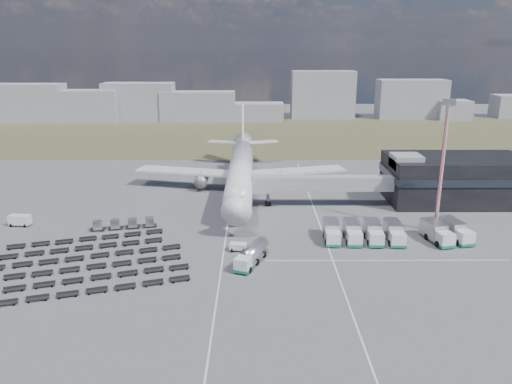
{
  "coord_description": "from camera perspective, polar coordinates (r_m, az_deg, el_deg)",
  "views": [
    {
      "loc": [
        3.2,
        -82.52,
        33.93
      ],
      "look_at": [
        3.57,
        17.63,
        4.0
      ],
      "focal_mm": 35.0,
      "sensor_mm": 36.0,
      "label": 1
    }
  ],
  "objects": [
    {
      "name": "fuel_tanker",
      "position": [
        80.27,
        -0.51,
        -7.19
      ],
      "size": [
        5.67,
        9.53,
        3.01
      ],
      "rotation": [
        0.0,
        0.0,
        -0.38
      ],
      "color": "white",
      "rests_on": "ground"
    },
    {
      "name": "uld_row",
      "position": [
        98.19,
        -14.86,
        -3.53
      ],
      "size": [
        12.29,
        3.97,
        1.69
      ],
      "rotation": [
        0.0,
        0.0,
        0.2
      ],
      "color": "black",
      "rests_on": "ground"
    },
    {
      "name": "jet_bridge",
      "position": [
        107.67,
        6.57,
        0.97
      ],
      "size": [
        30.3,
        3.8,
        7.05
      ],
      "color": "#939399",
      "rests_on": "ground"
    },
    {
      "name": "baggage_dollies",
      "position": [
        84.83,
        -19.11,
        -7.66
      ],
      "size": [
        34.8,
        29.96,
        0.71
      ],
      "rotation": [
        0.0,
        0.0,
        0.3
      ],
      "color": "black",
      "rests_on": "ground"
    },
    {
      "name": "pushback_tug",
      "position": [
        85.34,
        -2.05,
        -6.32
      ],
      "size": [
        2.98,
        1.86,
        1.33
      ],
      "primitive_type": "cube",
      "rotation": [
        0.0,
        0.0,
        -0.09
      ],
      "color": "white",
      "rests_on": "ground"
    },
    {
      "name": "service_trucks_far",
      "position": [
        95.32,
        20.94,
        -4.28
      ],
      "size": [
        7.95,
        8.93,
        3.12
      ],
      "rotation": [
        0.0,
        0.0,
        0.21
      ],
      "color": "white",
      "rests_on": "ground"
    },
    {
      "name": "terminal",
      "position": [
        118.95,
        21.81,
        1.47
      ],
      "size": [
        30.4,
        16.4,
        11.0
      ],
      "color": "black",
      "rests_on": "ground"
    },
    {
      "name": "grass_strip",
      "position": [
        195.52,
        -1.16,
        6.64
      ],
      "size": [
        420.0,
        90.0,
        0.01
      ],
      "primitive_type": "cube",
      "color": "#4D4C2E",
      "rests_on": "ground"
    },
    {
      "name": "service_trucks_near",
      "position": [
        91.08,
        12.11,
        -4.5
      ],
      "size": [
        14.0,
        8.1,
        3.05
      ],
      "rotation": [
        0.0,
        0.0,
        -0.04
      ],
      "color": "white",
      "rests_on": "ground"
    },
    {
      "name": "ground",
      "position": [
        89.29,
        -2.26,
        -5.71
      ],
      "size": [
        420.0,
        420.0,
        0.0
      ],
      "primitive_type": "plane",
      "color": "#565659",
      "rests_on": "ground"
    },
    {
      "name": "lane_markings",
      "position": [
        92.24,
        3.9,
        -4.98
      ],
      "size": [
        47.12,
        110.0,
        0.01
      ],
      "color": "silver",
      "rests_on": "ground"
    },
    {
      "name": "floodlight_mast",
      "position": [
        96.35,
        20.47,
        2.64
      ],
      "size": [
        2.36,
        1.91,
        24.68
      ],
      "rotation": [
        0.0,
        0.0,
        -0.28
      ],
      "color": "red",
      "rests_on": "ground"
    },
    {
      "name": "airliner",
      "position": [
        118.46,
        -1.76,
        2.64
      ],
      "size": [
        51.59,
        64.53,
        17.62
      ],
      "color": "white",
      "rests_on": "ground"
    },
    {
      "name": "utility_van",
      "position": [
        106.72,
        -25.38,
        -2.96
      ],
      "size": [
        4.16,
        2.2,
        2.16
      ],
      "primitive_type": "cube",
      "rotation": [
        0.0,
        0.0,
        -0.1
      ],
      "color": "white",
      "rests_on": "ground"
    },
    {
      "name": "skyline",
      "position": [
        236.22,
        -11.19,
        10.26
      ],
      "size": [
        303.62,
        25.92,
        25.9
      ],
      "color": "#9394A0",
      "rests_on": "ground"
    },
    {
      "name": "catering_truck",
      "position": [
        126.98,
        4.94,
        1.74
      ],
      "size": [
        3.72,
        6.46,
        2.79
      ],
      "rotation": [
        0.0,
        0.0,
        -0.21
      ],
      "color": "white",
      "rests_on": "ground"
    }
  ]
}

